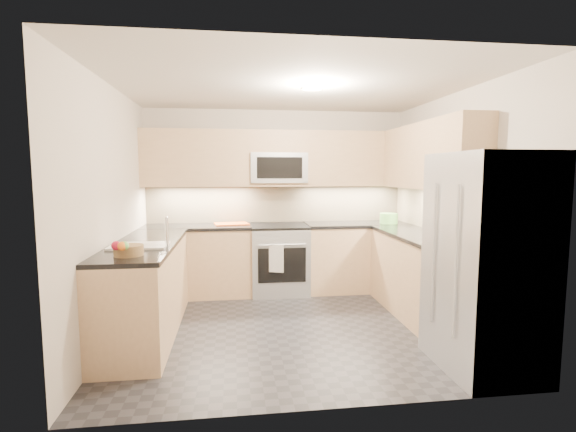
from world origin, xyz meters
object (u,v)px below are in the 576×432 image
object	(u,v)px
gas_range	(279,260)
refrigerator	(486,263)
microwave	(278,168)
cutting_board	(232,224)
utensil_bowl	(389,218)
fruit_basket	(129,250)

from	to	relation	value
gas_range	refrigerator	bearing A→B (deg)	-59.12
gas_range	microwave	xyz separation A→B (m)	(0.00, 0.12, 1.24)
microwave	refrigerator	xyz separation A→B (m)	(1.45, -2.55, -0.80)
gas_range	cutting_board	bearing A→B (deg)	171.60
microwave	utensil_bowl	size ratio (longest dim) A/B	3.12
fruit_basket	utensil_bowl	bearing A→B (deg)	31.75
gas_range	refrigerator	size ratio (longest dim) A/B	0.51
refrigerator	gas_range	bearing A→B (deg)	120.88
refrigerator	utensil_bowl	world-z (taller)	refrigerator
microwave	cutting_board	distance (m)	0.99
refrigerator	fruit_basket	xyz separation A→B (m)	(-2.94, 0.48, 0.08)
refrigerator	cutting_board	xyz separation A→B (m)	(-2.09, 2.52, 0.05)
microwave	fruit_basket	size ratio (longest dim) A/B	3.12
refrigerator	fruit_basket	world-z (taller)	refrigerator
refrigerator	utensil_bowl	distance (m)	2.34
gas_range	utensil_bowl	distance (m)	1.61
utensil_bowl	cutting_board	world-z (taller)	utensil_bowl
gas_range	microwave	bearing A→B (deg)	90.00
refrigerator	utensil_bowl	bearing A→B (deg)	88.55
gas_range	refrigerator	distance (m)	2.86
fruit_basket	refrigerator	bearing A→B (deg)	-9.32
cutting_board	fruit_basket	bearing A→B (deg)	-112.70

